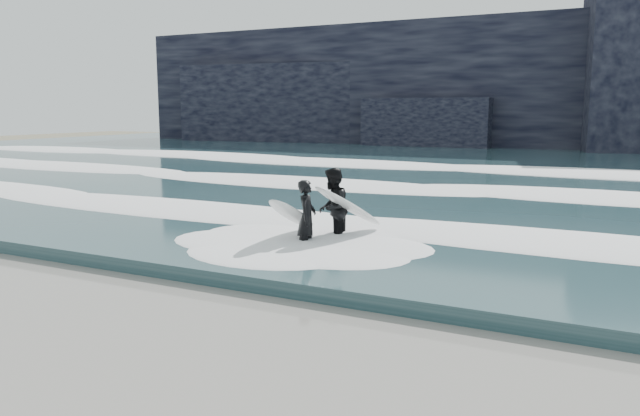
{
  "coord_description": "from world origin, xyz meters",
  "views": [
    {
      "loc": [
        6.79,
        -5.92,
        3.25
      ],
      "look_at": [
        0.45,
        6.52,
        1.0
      ],
      "focal_mm": 35.0,
      "sensor_mm": 36.0,
      "label": 1
    }
  ],
  "objects": [
    {
      "name": "foam_near",
      "position": [
        0.0,
        9.0,
        0.4
      ],
      "size": [
        60.0,
        3.2,
        0.2
      ],
      "primitive_type": "ellipsoid",
      "color": "white",
      "rests_on": "sea"
    },
    {
      "name": "foam_mid",
      "position": [
        0.0,
        16.0,
        0.42
      ],
      "size": [
        60.0,
        4.0,
        0.24
      ],
      "primitive_type": "ellipsoid",
      "color": "white",
      "rests_on": "sea"
    },
    {
      "name": "ground",
      "position": [
        0.0,
        0.0,
        0.0
      ],
      "size": [
        120.0,
        120.0,
        0.0
      ],
      "primitive_type": "plane",
      "color": "#766B4A",
      "rests_on": "ground"
    },
    {
      "name": "surfer_right",
      "position": [
        0.6,
        6.95,
        0.95
      ],
      "size": [
        1.52,
        2.22,
        1.88
      ],
      "color": "black",
      "rests_on": "ground"
    },
    {
      "name": "sea",
      "position": [
        0.0,
        29.0,
        0.15
      ],
      "size": [
        90.0,
        52.0,
        0.3
      ],
      "primitive_type": "cube",
      "color": "#254146",
      "rests_on": "ground"
    },
    {
      "name": "surfer_left",
      "position": [
        0.22,
        6.09,
        0.85
      ],
      "size": [
        1.1,
        2.23,
        1.68
      ],
      "color": "black",
      "rests_on": "ground"
    },
    {
      "name": "headland",
      "position": [
        0.0,
        46.0,
        5.0
      ],
      "size": [
        70.0,
        9.0,
        10.0
      ],
      "primitive_type": "cube",
      "color": "black",
      "rests_on": "ground"
    },
    {
      "name": "foam_far",
      "position": [
        0.0,
        25.0,
        0.45
      ],
      "size": [
        60.0,
        4.8,
        0.3
      ],
      "primitive_type": "ellipsoid",
      "color": "white",
      "rests_on": "sea"
    }
  ]
}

